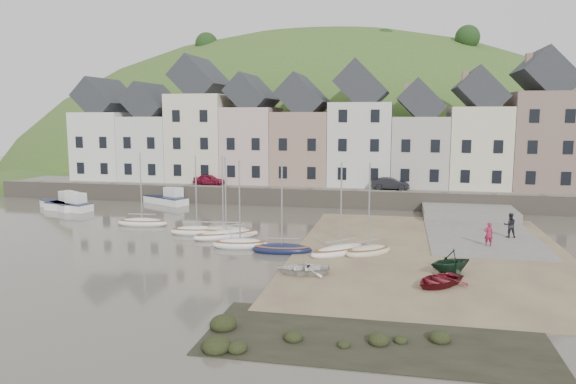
% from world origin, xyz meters
% --- Properties ---
extents(ground, '(160.00, 160.00, 0.00)m').
position_xyz_m(ground, '(0.00, 0.00, 0.00)').
color(ground, '#4E483D').
rests_on(ground, ground).
extents(quay_land, '(90.00, 30.00, 1.50)m').
position_xyz_m(quay_land, '(0.00, 32.00, 0.75)').
color(quay_land, '#3B5C24').
rests_on(quay_land, ground).
extents(quay_street, '(70.00, 7.00, 0.10)m').
position_xyz_m(quay_street, '(0.00, 20.50, 1.55)').
color(quay_street, slate).
rests_on(quay_street, quay_land).
extents(seawall, '(70.00, 1.20, 1.80)m').
position_xyz_m(seawall, '(0.00, 17.00, 0.90)').
color(seawall, slate).
rests_on(seawall, ground).
extents(beach, '(18.00, 26.00, 0.06)m').
position_xyz_m(beach, '(11.00, 0.00, 0.03)').
color(beach, brown).
rests_on(beach, ground).
extents(slipway, '(8.00, 18.00, 0.12)m').
position_xyz_m(slipway, '(15.00, 8.00, 0.06)').
color(slipway, slate).
rests_on(slipway, ground).
extents(hillside, '(134.40, 84.00, 84.00)m').
position_xyz_m(hillside, '(-5.00, 60.00, -17.99)').
color(hillside, '#3B5C24').
rests_on(hillside, ground).
extents(townhouse_terrace, '(61.05, 8.00, 13.93)m').
position_xyz_m(townhouse_terrace, '(1.76, 24.00, 7.32)').
color(townhouse_terrace, silver).
rests_on(townhouse_terrace, quay_land).
extents(sailboat_0, '(4.45, 1.87, 6.32)m').
position_xyz_m(sailboat_0, '(-12.24, 4.76, 0.26)').
color(sailboat_0, white).
rests_on(sailboat_0, ground).
extents(sailboat_1, '(4.38, 2.35, 6.32)m').
position_xyz_m(sailboat_1, '(-6.51, 2.51, 0.27)').
color(sailboat_1, white).
rests_on(sailboat_1, ground).
extents(sailboat_2, '(5.11, 2.29, 6.32)m').
position_xyz_m(sailboat_2, '(-4.46, 2.80, 0.26)').
color(sailboat_2, beige).
rests_on(sailboat_2, ground).
extents(sailboat_3, '(4.12, 2.25, 6.32)m').
position_xyz_m(sailboat_3, '(-1.97, -0.99, 0.27)').
color(sailboat_3, white).
rests_on(sailboat_3, ground).
extents(sailboat_4, '(5.04, 4.17, 6.32)m').
position_xyz_m(sailboat_4, '(-3.84, 1.62, 0.26)').
color(sailboat_4, white).
rests_on(sailboat_4, ground).
extents(sailboat_5, '(4.23, 1.93, 6.32)m').
position_xyz_m(sailboat_5, '(1.20, -1.81, 0.27)').
color(sailboat_5, '#13183C').
rests_on(sailboat_5, ground).
extents(sailboat_6, '(4.47, 4.38, 6.32)m').
position_xyz_m(sailboat_6, '(5.11, -1.46, 0.26)').
color(sailboat_6, white).
rests_on(sailboat_6, ground).
extents(sailboat_7, '(3.65, 3.47, 6.32)m').
position_xyz_m(sailboat_7, '(6.92, -1.23, 0.27)').
color(sailboat_7, beige).
rests_on(sailboat_7, ground).
extents(motorboat_0, '(5.53, 4.26, 1.70)m').
position_xyz_m(motorboat_0, '(-23.80, 10.73, 0.58)').
color(motorboat_0, white).
rests_on(motorboat_0, ground).
extents(motorboat_1, '(5.14, 2.88, 1.70)m').
position_xyz_m(motorboat_1, '(-22.39, 9.99, 0.58)').
color(motorboat_1, white).
rests_on(motorboat_1, ground).
extents(motorboat_2, '(5.54, 3.94, 1.70)m').
position_xyz_m(motorboat_2, '(-14.90, 15.80, 0.58)').
color(motorboat_2, white).
rests_on(motorboat_2, ground).
extents(rowboat_white, '(3.40, 2.75, 0.62)m').
position_xyz_m(rowboat_white, '(3.50, -6.62, 0.37)').
color(rowboat_white, silver).
rests_on(rowboat_white, beach).
extents(rowboat_green, '(3.58, 3.48, 1.43)m').
position_xyz_m(rowboat_green, '(11.83, -4.84, 0.78)').
color(rowboat_green, black).
rests_on(rowboat_green, beach).
extents(rowboat_red, '(3.80, 3.87, 0.66)m').
position_xyz_m(rowboat_red, '(11.01, -7.37, 0.39)').
color(rowboat_red, maroon).
rests_on(rowboat_red, beach).
extents(person_red, '(0.65, 0.46, 1.66)m').
position_xyz_m(person_red, '(14.99, 2.46, 0.95)').
color(person_red, maroon).
rests_on(person_red, slipway).
extents(person_dark, '(0.93, 0.75, 1.83)m').
position_xyz_m(person_dark, '(16.97, 5.64, 1.04)').
color(person_dark, black).
rests_on(person_dark, slipway).
extents(car_left, '(3.52, 1.57, 1.17)m').
position_xyz_m(car_left, '(-11.63, 19.50, 2.19)').
color(car_left, maroon).
rests_on(car_left, quay_street).
extents(car_right, '(3.92, 1.54, 1.27)m').
position_xyz_m(car_right, '(7.89, 19.50, 2.23)').
color(car_right, black).
rests_on(car_right, quay_street).
extents(shore_rocks, '(14.03, 6.04, 0.76)m').
position_xyz_m(shore_rocks, '(6.17, -15.50, 0.11)').
color(shore_rocks, black).
rests_on(shore_rocks, ground).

